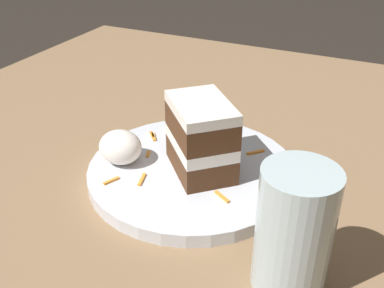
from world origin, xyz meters
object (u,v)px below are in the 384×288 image
object	(u,v)px
cake_slice	(201,137)
orange_garnish	(189,131)
plate	(192,171)
drinking_glass	(293,238)
cream_dollop	(120,147)

from	to	relation	value
cake_slice	orange_garnish	bearing A→B (deg)	81.26
plate	drinking_glass	world-z (taller)	drinking_glass
plate	drinking_glass	bearing A→B (deg)	142.38
cream_dollop	orange_garnish	bearing A→B (deg)	-111.89
cream_dollop	plate	bearing A→B (deg)	-161.11
cream_dollop	drinking_glass	size ratio (longest dim) A/B	0.45
orange_garnish	drinking_glass	size ratio (longest dim) A/B	0.52
plate	cake_slice	xyz separation A→B (m)	(-0.01, 0.00, 0.06)
plate	orange_garnish	bearing A→B (deg)	-62.15
plate	cake_slice	size ratio (longest dim) A/B	2.33
cake_slice	cream_dollop	bearing A→B (deg)	152.98
orange_garnish	cream_dollop	bearing A→B (deg)	68.11
plate	orange_garnish	size ratio (longest dim) A/B	4.08
orange_garnish	plate	bearing A→B (deg)	117.85
plate	cake_slice	distance (m)	0.06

